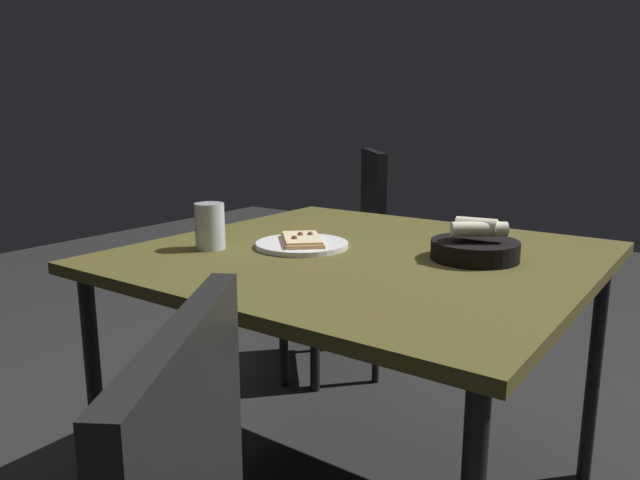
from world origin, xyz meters
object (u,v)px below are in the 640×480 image
bread_basket (475,246)px  beer_glass (210,229)px  pizza_plate (302,243)px  dining_table (362,271)px  chair_near (347,250)px

bread_basket → beer_glass: size_ratio=1.76×
pizza_plate → bread_basket: size_ratio=1.16×
dining_table → chair_near: chair_near is taller
dining_table → bread_basket: bread_basket is taller
beer_glass → chair_near: 1.05m
dining_table → bread_basket: bearing=107.8°
chair_near → bread_basket: bearing=50.2°
chair_near → beer_glass: bearing=11.3°
pizza_plate → beer_glass: 0.25m
dining_table → chair_near: 0.97m
dining_table → bread_basket: (-0.09, 0.28, 0.09)m
bread_basket → beer_glass: beer_glass is taller
beer_glass → dining_table: bearing=120.8°
bread_basket → pizza_plate: bearing=-72.4°
beer_glass → pizza_plate: bearing=130.2°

